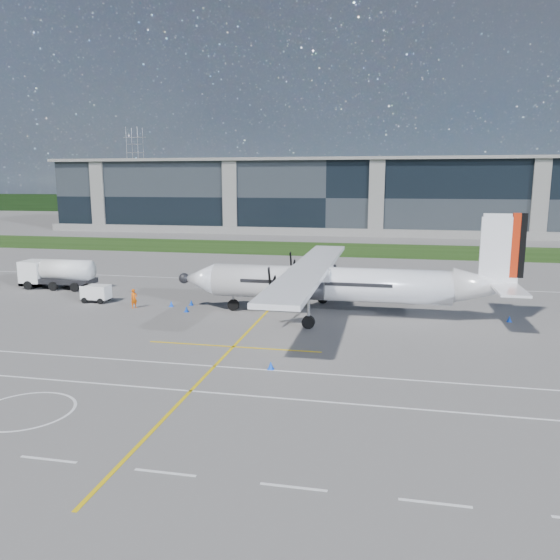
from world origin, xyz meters
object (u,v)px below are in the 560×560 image
(safety_cone_stbdwing, at_px, (333,281))
(fuel_tanker_truck, at_px, (53,274))
(safety_cone_portwing, at_px, (271,365))
(baggage_tug, at_px, (96,294))
(turboprop_aircraft, at_px, (342,264))
(safety_cone_nose_stbd, at_px, (191,302))
(ground_crew_person, at_px, (134,297))
(safety_cone_nose_port, at_px, (186,309))
(pylon_west, at_px, (136,169))
(safety_cone_fwd, at_px, (171,304))
(safety_cone_tail, at_px, (509,319))

(safety_cone_stbdwing, bearing_deg, fuel_tanker_truck, -163.04)
(safety_cone_portwing, bearing_deg, safety_cone_stbdwing, 88.64)
(fuel_tanker_truck, distance_m, baggage_tug, 9.29)
(turboprop_aircraft, height_order, safety_cone_nose_stbd, turboprop_aircraft)
(ground_crew_person, relative_size, safety_cone_nose_port, 3.90)
(pylon_west, height_order, fuel_tanker_truck, pylon_west)
(safety_cone_stbdwing, xyz_separation_m, safety_cone_fwd, (-12.89, -13.92, 0.00))
(ground_crew_person, xyz_separation_m, safety_cone_tail, (31.29, 1.57, -0.72))
(pylon_west, distance_m, turboprop_aircraft, 171.48)
(safety_cone_nose_port, bearing_deg, turboprop_aircraft, 5.55)
(safety_cone_nose_port, bearing_deg, safety_cone_stbdwing, 55.16)
(safety_cone_nose_stbd, bearing_deg, safety_cone_tail, -0.99)
(safety_cone_tail, bearing_deg, baggage_tug, -179.88)
(fuel_tanker_truck, height_order, safety_cone_tail, fuel_tanker_truck)
(turboprop_aircraft, xyz_separation_m, safety_cone_nose_port, (-13.03, -1.27, -4.06))
(safety_cone_stbdwing, bearing_deg, turboprop_aircraft, -81.26)
(turboprop_aircraft, height_order, safety_cone_tail, turboprop_aircraft)
(ground_crew_person, distance_m, safety_cone_portwing, 20.00)
(safety_cone_tail, bearing_deg, safety_cone_fwd, -179.26)
(safety_cone_stbdwing, height_order, safety_cone_fwd, same)
(baggage_tug, relative_size, safety_cone_tail, 5.28)
(ground_crew_person, bearing_deg, safety_cone_fwd, -35.43)
(baggage_tug, bearing_deg, safety_cone_stbdwing, 33.81)
(fuel_tanker_truck, relative_size, safety_cone_nose_port, 16.22)
(pylon_west, distance_m, safety_cone_portwing, 182.32)
(safety_cone_stbdwing, bearing_deg, ground_crew_person, -136.32)
(pylon_west, xyz_separation_m, fuel_tanker_truck, (59.01, -140.28, -13.48))
(safety_cone_nose_port, bearing_deg, safety_cone_nose_stbd, 101.49)
(fuel_tanker_truck, height_order, baggage_tug, fuel_tanker_truck)
(baggage_tug, bearing_deg, pylon_west, 114.67)
(safety_cone_nose_stbd, bearing_deg, safety_cone_nose_port, -78.51)
(safety_cone_stbdwing, bearing_deg, safety_cone_tail, -41.24)
(safety_cone_tail, xyz_separation_m, safety_cone_portwing, (-16.12, -14.59, 0.00))
(fuel_tanker_truck, relative_size, ground_crew_person, 4.16)
(fuel_tanker_truck, relative_size, safety_cone_stbdwing, 16.22)
(baggage_tug, distance_m, safety_cone_stbdwing, 24.50)
(turboprop_aircraft, height_order, safety_cone_fwd, turboprop_aircraft)
(pylon_west, height_order, baggage_tug, pylon_west)
(turboprop_aircraft, height_order, safety_cone_nose_port, turboprop_aircraft)
(turboprop_aircraft, xyz_separation_m, safety_cone_fwd, (-15.09, 0.38, -4.06))
(pylon_west, distance_m, safety_cone_nose_port, 166.51)
(fuel_tanker_truck, distance_m, safety_cone_portwing, 33.72)
(safety_cone_tail, bearing_deg, pylon_west, 125.23)
(safety_cone_nose_port, distance_m, safety_cone_portwing, 16.17)
(fuel_tanker_truck, distance_m, safety_cone_nose_port, 18.68)
(fuel_tanker_truck, bearing_deg, pylon_west, 112.81)
(safety_cone_nose_stbd, xyz_separation_m, safety_cone_portwing, (10.66, -15.05, 0.00))
(fuel_tanker_truck, height_order, safety_cone_stbdwing, fuel_tanker_truck)
(safety_cone_nose_port, relative_size, safety_cone_fwd, 1.00)
(baggage_tug, bearing_deg, safety_cone_portwing, -36.40)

